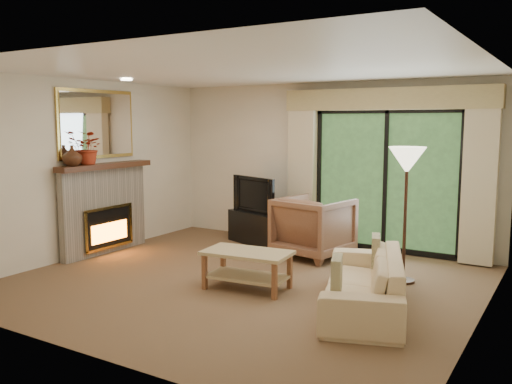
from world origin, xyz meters
The scene contains 22 objects.
floor centered at (0.00, 0.00, 0.00)m, with size 5.50×5.50×0.00m, color brown.
ceiling centered at (0.00, 0.00, 2.60)m, with size 5.50×5.50×0.00m, color white.
wall_back centered at (0.00, 2.50, 1.30)m, with size 5.00×5.00×0.00m, color beige.
wall_front centered at (0.00, -2.50, 1.30)m, with size 5.00×5.00×0.00m, color beige.
wall_left centered at (-2.75, 0.00, 1.30)m, with size 5.00×5.00×0.00m, color beige.
wall_right centered at (2.75, 0.00, 1.30)m, with size 5.00×5.00×0.00m, color beige.
fireplace centered at (-2.63, 0.20, 0.69)m, with size 0.24×1.70×1.37m, color gray, non-canonical shape.
mirror centered at (-2.71, 0.20, 1.95)m, with size 0.07×1.45×1.02m, color #B99A46, non-canonical shape.
sliding_door centered at (1.00, 2.45, 1.10)m, with size 2.26×0.10×2.16m, color black, non-canonical shape.
curtain_left centered at (-0.35, 2.34, 1.20)m, with size 0.45×0.18×2.35m, color beige.
curtain_right centered at (2.35, 2.34, 1.20)m, with size 0.45×0.18×2.35m, color beige.
cornice centered at (1.00, 2.36, 2.32)m, with size 3.20×0.24×0.32m, color tan.
media_console centered at (-0.96, 1.95, 0.26)m, with size 1.04×0.47×0.52m, color black.
tv centered at (-0.96, 1.95, 0.81)m, with size 1.01×0.13×0.58m, color black.
armchair centered at (0.20, 1.61, 0.45)m, with size 0.95×0.98×0.89m, color brown.
sofa centered at (1.61, -0.13, 0.30)m, with size 2.02×0.79×0.59m, color #D3B586.
pillow_near centered at (1.54, -0.71, 0.50)m, with size 0.09×0.36×0.36m, color #4D4026.
pillow_far centered at (1.54, 0.45, 0.50)m, with size 0.09×0.36×0.36m, color #4D4026.
coffee_table centered at (0.19, -0.22, 0.23)m, with size 1.03×0.57×0.46m, color tan, non-canonical shape.
floor_lamp centered at (1.71, 1.03, 0.84)m, with size 0.45×0.45×1.69m, color #FFF6CD, non-canonical shape.
vase centered at (-2.61, -0.38, 1.51)m, with size 0.28×0.28×0.29m, color #412213.
branches centered at (-2.61, -0.07, 1.61)m, with size 0.43×0.38×0.48m, color #A73119.
Camera 1 is at (3.53, -5.54, 1.99)m, focal length 38.00 mm.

